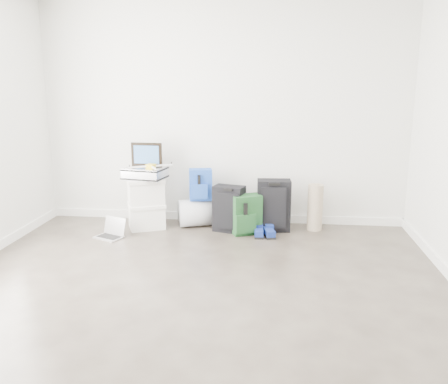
# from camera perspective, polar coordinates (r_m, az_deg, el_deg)

# --- Properties ---
(ground) EXTENTS (5.00, 5.00, 0.00)m
(ground) POSITION_cam_1_polar(r_m,az_deg,el_deg) (3.81, -4.50, -14.17)
(ground) COLOR #322A24
(ground) RESTS_ON ground
(room_envelope) EXTENTS (4.52, 5.02, 2.71)m
(room_envelope) POSITION_cam_1_polar(r_m,az_deg,el_deg) (3.40, -4.97, 12.70)
(room_envelope) COLOR silver
(room_envelope) RESTS_ON ground
(boxes_stack) EXTENTS (0.53, 0.49, 0.61)m
(boxes_stack) POSITION_cam_1_polar(r_m,az_deg,el_deg) (5.81, -9.34, -1.33)
(boxes_stack) COLOR white
(boxes_stack) RESTS_ON ground
(briefcase) EXTENTS (0.52, 0.42, 0.13)m
(briefcase) POSITION_cam_1_polar(r_m,az_deg,el_deg) (5.73, -9.48, 2.26)
(briefcase) COLOR #B2B2B7
(briefcase) RESTS_ON boxes_stack
(painting) EXTENTS (0.38, 0.05, 0.28)m
(painting) POSITION_cam_1_polar(r_m,az_deg,el_deg) (5.79, -9.30, 4.48)
(painting) COLOR black
(painting) RESTS_ON briefcase
(drone) EXTENTS (0.47, 0.47, 0.05)m
(drone) POSITION_cam_1_polar(r_m,az_deg,el_deg) (5.67, -8.79, 3.11)
(drone) COLOR gold
(drone) RESTS_ON briefcase
(duffel_bag) EXTENTS (0.62, 0.50, 0.34)m
(duffel_bag) POSITION_cam_1_polar(r_m,az_deg,el_deg) (5.87, -2.76, -2.46)
(duffel_bag) COLOR #9C9FA4
(duffel_bag) RESTS_ON ground
(blue_backpack) EXTENTS (0.30, 0.25, 0.38)m
(blue_backpack) POSITION_cam_1_polar(r_m,az_deg,el_deg) (5.75, -2.85, 0.82)
(blue_backpack) COLOR #1B4AB0
(blue_backpack) RESTS_ON duffel_bag
(large_suitcase) EXTENTS (0.40, 0.31, 0.55)m
(large_suitcase) POSITION_cam_1_polar(r_m,az_deg,el_deg) (5.61, 0.60, -2.04)
(large_suitcase) COLOR black
(large_suitcase) RESTS_ON ground
(green_backpack) EXTENTS (0.38, 0.35, 0.46)m
(green_backpack) POSITION_cam_1_polar(r_m,az_deg,el_deg) (5.54, 2.68, -2.82)
(green_backpack) COLOR #153C1D
(green_backpack) RESTS_ON ground
(carry_on) EXTENTS (0.40, 0.28, 0.61)m
(carry_on) POSITION_cam_1_polar(r_m,az_deg,el_deg) (5.67, 5.99, -1.62)
(carry_on) COLOR black
(carry_on) RESTS_ON ground
(shoes) EXTENTS (0.26, 0.28, 0.09)m
(shoes) POSITION_cam_1_polar(r_m,az_deg,el_deg) (5.51, 4.82, -4.88)
(shoes) COLOR black
(shoes) RESTS_ON ground
(rolled_rug) EXTENTS (0.18, 0.18, 0.55)m
(rolled_rug) POSITION_cam_1_polar(r_m,az_deg,el_deg) (5.77, 10.90, -1.83)
(rolled_rug) COLOR gray
(rolled_rug) RESTS_ON ground
(laptop) EXTENTS (0.37, 0.33, 0.22)m
(laptop) POSITION_cam_1_polar(r_m,az_deg,el_deg) (5.62, -13.39, -4.75)
(laptop) COLOR silver
(laptop) RESTS_ON ground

